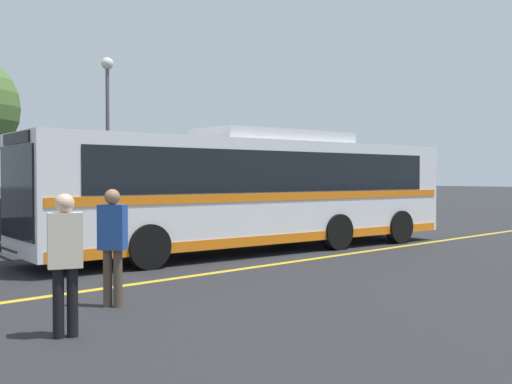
{
  "coord_description": "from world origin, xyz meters",
  "views": [
    {
      "loc": [
        -12.36,
        -12.33,
        2.03
      ],
      "look_at": [
        -1.14,
        -0.35,
        1.61
      ],
      "focal_mm": 42.0,
      "sensor_mm": 36.0,
      "label": 1
    }
  ],
  "objects_px": {
    "parked_car_2": "(186,212)",
    "pedestrian_1": "(65,255)",
    "pedestrian_0": "(113,239)",
    "transit_bus": "(256,188)",
    "street_lamp": "(108,113)"
  },
  "relations": [
    {
      "from": "pedestrian_1",
      "to": "pedestrian_0",
      "type": "bearing_deg",
      "value": -117.05
    },
    {
      "from": "parked_car_2",
      "to": "pedestrian_1",
      "type": "bearing_deg",
      "value": -43.9
    },
    {
      "from": "parked_car_2",
      "to": "pedestrian_0",
      "type": "xyz_separation_m",
      "value": [
        -8.17,
        -9.14,
        0.31
      ]
    },
    {
      "from": "parked_car_2",
      "to": "pedestrian_1",
      "type": "xyz_separation_m",
      "value": [
        -9.52,
        -10.33,
        0.3
      ]
    },
    {
      "from": "pedestrian_0",
      "to": "street_lamp",
      "type": "distance_m",
      "value": 13.82
    },
    {
      "from": "pedestrian_1",
      "to": "street_lamp",
      "type": "height_order",
      "value": "street_lamp"
    },
    {
      "from": "transit_bus",
      "to": "pedestrian_1",
      "type": "distance_m",
      "value": 9.27
    },
    {
      "from": "transit_bus",
      "to": "pedestrian_0",
      "type": "distance_m",
      "value": 7.51
    },
    {
      "from": "pedestrian_0",
      "to": "street_lamp",
      "type": "xyz_separation_m",
      "value": [
        6.49,
        11.73,
        3.36
      ]
    },
    {
      "from": "parked_car_2",
      "to": "pedestrian_0",
      "type": "distance_m",
      "value": 12.27
    },
    {
      "from": "transit_bus",
      "to": "pedestrian_1",
      "type": "bearing_deg",
      "value": 127.36
    },
    {
      "from": "parked_car_2",
      "to": "street_lamp",
      "type": "height_order",
      "value": "street_lamp"
    },
    {
      "from": "pedestrian_0",
      "to": "transit_bus",
      "type": "bearing_deg",
      "value": -96.85
    },
    {
      "from": "transit_bus",
      "to": "parked_car_2",
      "type": "height_order",
      "value": "transit_bus"
    },
    {
      "from": "transit_bus",
      "to": "pedestrian_0",
      "type": "bearing_deg",
      "value": 125.03
    }
  ]
}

